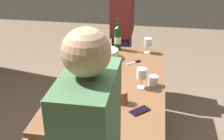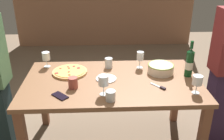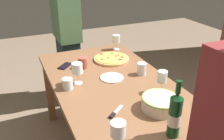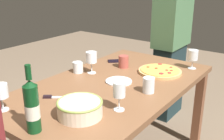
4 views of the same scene
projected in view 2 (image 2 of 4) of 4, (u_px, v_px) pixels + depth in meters
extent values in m
cube|color=brown|center=(112.00, 82.00, 2.32)|extent=(1.60, 0.90, 0.04)
cube|color=brown|center=(43.00, 97.00, 2.81)|extent=(0.07, 0.07, 0.71)
cube|color=brown|center=(176.00, 94.00, 2.87)|extent=(0.07, 0.07, 0.71)
cylinder|color=#E1A866|center=(70.00, 72.00, 2.45)|extent=(0.33, 0.33, 0.02)
cylinder|color=#EAAB4E|center=(70.00, 71.00, 2.44)|extent=(0.30, 0.30, 0.01)
cylinder|color=#A92E24|center=(69.00, 68.00, 2.48)|extent=(0.02, 0.02, 0.00)
cylinder|color=maroon|center=(74.00, 66.00, 2.53)|extent=(0.03, 0.03, 0.00)
cylinder|color=#B33218|center=(69.00, 75.00, 2.35)|extent=(0.02, 0.02, 0.00)
cylinder|color=#9E2F2E|center=(79.00, 68.00, 2.49)|extent=(0.04, 0.04, 0.00)
cylinder|color=#A62F1F|center=(69.00, 72.00, 2.41)|extent=(0.02, 0.02, 0.00)
cylinder|color=#AA2B29|center=(60.00, 68.00, 2.48)|extent=(0.02, 0.02, 0.00)
cylinder|color=#B3362C|center=(57.00, 73.00, 2.38)|extent=(0.04, 0.04, 0.00)
cylinder|color=#9B3121|center=(68.00, 67.00, 2.51)|extent=(0.02, 0.02, 0.00)
cylinder|color=beige|center=(161.00, 69.00, 2.44)|extent=(0.24, 0.24, 0.09)
torus|color=#91AB50|center=(161.00, 65.00, 2.42)|extent=(0.25, 0.25, 0.01)
cylinder|color=#0F3F1B|center=(189.00, 64.00, 2.34)|extent=(0.07, 0.07, 0.24)
cone|color=#0F3F1B|center=(191.00, 51.00, 2.29)|extent=(0.07, 0.07, 0.03)
cylinder|color=#0F3F1B|center=(192.00, 45.00, 2.26)|extent=(0.03, 0.03, 0.07)
cylinder|color=silver|center=(189.00, 65.00, 2.35)|extent=(0.07, 0.07, 0.07)
cylinder|color=white|center=(140.00, 67.00, 2.56)|extent=(0.06, 0.06, 0.00)
cylinder|color=white|center=(140.00, 64.00, 2.55)|extent=(0.01, 0.01, 0.08)
cylinder|color=white|center=(140.00, 56.00, 2.51)|extent=(0.07, 0.07, 0.08)
cylinder|color=white|center=(47.00, 66.00, 2.59)|extent=(0.07, 0.07, 0.00)
cylinder|color=white|center=(47.00, 63.00, 2.57)|extent=(0.01, 0.01, 0.07)
cylinder|color=white|center=(46.00, 56.00, 2.54)|extent=(0.08, 0.08, 0.08)
cylinder|color=maroon|center=(46.00, 58.00, 2.55)|extent=(0.07, 0.07, 0.03)
cylinder|color=white|center=(104.00, 94.00, 2.08)|extent=(0.07, 0.07, 0.00)
cylinder|color=white|center=(104.00, 89.00, 2.06)|extent=(0.01, 0.01, 0.08)
cylinder|color=white|center=(103.00, 80.00, 2.03)|extent=(0.08, 0.08, 0.08)
cylinder|color=white|center=(196.00, 93.00, 2.10)|extent=(0.06, 0.06, 0.00)
cylinder|color=white|center=(196.00, 88.00, 2.09)|extent=(0.01, 0.01, 0.07)
cylinder|color=white|center=(197.00, 80.00, 2.05)|extent=(0.08, 0.08, 0.08)
cylinder|color=white|center=(109.00, 63.00, 2.54)|extent=(0.08, 0.08, 0.10)
cylinder|color=white|center=(111.00, 96.00, 1.98)|extent=(0.08, 0.08, 0.08)
cylinder|color=#A84D42|center=(73.00, 83.00, 2.16)|extent=(0.08, 0.08, 0.10)
cylinder|color=white|center=(106.00, 79.00, 2.33)|extent=(0.19, 0.19, 0.01)
cube|color=black|center=(60.00, 96.00, 2.05)|extent=(0.15, 0.15, 0.01)
cube|color=silver|center=(156.00, 85.00, 2.22)|extent=(0.09, 0.11, 0.01)
cube|color=black|center=(163.00, 88.00, 2.16)|extent=(0.05, 0.06, 0.02)
cube|color=#32203E|center=(224.00, 106.00, 2.57)|extent=(0.34, 0.20, 0.79)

